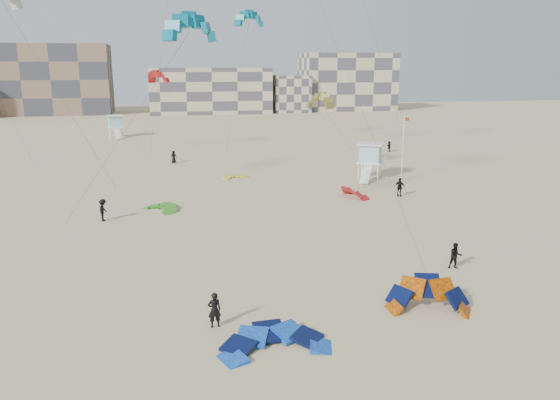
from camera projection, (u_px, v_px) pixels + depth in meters
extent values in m
plane|color=tan|center=(235.00, 353.00, 24.38)|extent=(320.00, 320.00, 0.00)
imported|color=black|center=(214.00, 310.00, 26.65)|extent=(0.71, 0.51, 1.82)
imported|color=black|center=(455.00, 256.00, 34.39)|extent=(0.95, 0.81, 1.69)
imported|color=black|center=(103.00, 210.00, 45.04)|extent=(0.91, 1.31, 1.85)
imported|color=black|center=(400.00, 187.00, 53.47)|extent=(1.10, 1.10, 1.87)
imported|color=black|center=(174.00, 157.00, 71.95)|extent=(0.86, 0.62, 1.64)
imported|color=black|center=(389.00, 146.00, 81.49)|extent=(0.76, 1.53, 1.58)
cylinder|color=#3F3F3F|center=(125.00, 131.00, 39.31)|extent=(9.73, 2.70, 13.88)
cylinder|color=#3F3F3F|center=(355.00, 93.00, 37.24)|extent=(2.31, 19.70, 19.46)
cylinder|color=#3F3F3F|center=(63.00, 101.00, 48.73)|extent=(7.95, 2.06, 16.99)
cylinder|color=#3F3F3F|center=(163.00, 42.00, 64.85)|extent=(4.87, 6.76, 28.53)
cylinder|color=#3F3F3F|center=(344.00, 137.00, 61.57)|extent=(3.26, 8.45, 7.38)
cylinder|color=#3F3F3F|center=(383.00, 67.00, 75.31)|extent=(8.15, 0.33, 22.66)
cylinder|color=#3F3F3F|center=(238.00, 83.00, 78.67)|extent=(5.25, 10.95, 18.20)
cylinder|color=#3F3F3F|center=(149.00, 113.00, 78.88)|extent=(3.09, 1.93, 9.82)
cube|color=white|center=(370.00, 162.00, 62.18)|extent=(3.73, 3.73, 0.14)
cube|color=#9BC5D3|center=(370.00, 153.00, 61.94)|extent=(3.07, 3.07, 1.95)
cube|color=white|center=(371.00, 144.00, 61.68)|extent=(3.87, 3.87, 0.16)
cube|color=white|center=(378.00, 175.00, 59.91)|extent=(2.24, 2.88, 1.61)
cube|color=white|center=(116.00, 127.00, 97.92)|extent=(3.12, 3.12, 0.13)
cube|color=#9BC5D3|center=(115.00, 121.00, 97.67)|extent=(2.56, 2.56, 1.92)
cube|color=white|center=(115.00, 116.00, 97.42)|extent=(3.23, 3.23, 0.15)
cube|color=white|center=(115.00, 134.00, 95.68)|extent=(1.43, 2.85, 1.59)
cylinder|color=white|center=(403.00, 148.00, 60.00)|extent=(0.09, 0.09, 7.32)
cube|color=red|center=(407.00, 119.00, 59.28)|extent=(0.55, 0.02, 0.37)
cube|color=#7F614D|center=(55.00, 79.00, 143.46)|extent=(28.00, 14.00, 18.00)
cube|color=#C7B892|center=(210.00, 90.00, 148.44)|extent=(32.00, 16.00, 12.00)
cube|color=#C7B892|center=(347.00, 82.00, 157.92)|extent=(26.00, 14.00, 16.00)
cube|color=#C7B892|center=(290.00, 94.00, 151.21)|extent=(10.00, 10.00, 10.00)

